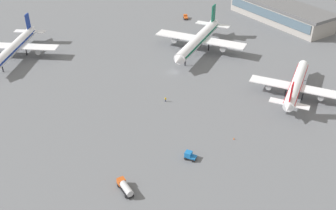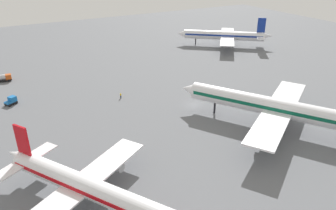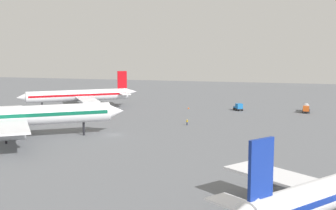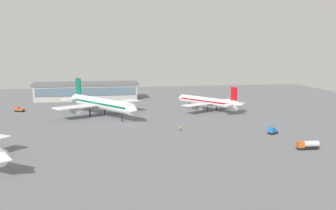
{
  "view_description": "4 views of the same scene",
  "coord_description": "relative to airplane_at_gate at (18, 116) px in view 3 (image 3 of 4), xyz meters",
  "views": [
    {
      "loc": [
        -114.26,
        79.0,
        71.93
      ],
      "look_at": [
        -22.15,
        17.56,
        2.26
      ],
      "focal_mm": 42.09,
      "sensor_mm": 36.0,
      "label": 1
    },
    {
      "loc": [
        -47.57,
        -70.38,
        40.56
      ],
      "look_at": [
        -9.27,
        -1.32,
        2.71
      ],
      "focal_mm": 34.45,
      "sensor_mm": 36.0,
      "label": 2
    },
    {
      "loc": [
        112.18,
        39.38,
        24.16
      ],
      "look_at": [
        -12.83,
        10.56,
        5.93
      ],
      "focal_mm": 52.56,
      "sensor_mm": 36.0,
      "label": 3
    },
    {
      "loc": [
        13.02,
        152.18,
        29.45
      ],
      "look_at": [
        -15.43,
        -1.89,
        6.79
      ],
      "focal_mm": 43.29,
      "sensor_mm": 36.0,
      "label": 4
    }
  ],
  "objects": [
    {
      "name": "ground_crew_worker",
      "position": [
        -26.99,
        35.0,
        -4.7
      ],
      "size": [
        0.53,
        0.53,
        1.67
      ],
      "rotation": [
        0.0,
        0.0,
        5.3
      ],
      "color": "#1E2338",
      "rests_on": "ground"
    },
    {
      "name": "fuel_truck",
      "position": [
        -57.69,
        67.5,
        -4.16
      ],
      "size": [
        6.39,
        2.47,
        2.5
      ],
      "rotation": [
        0.0,
        0.0,
        6.23
      ],
      "color": "black",
      "rests_on": "ground"
    },
    {
      "name": "baggage_tug",
      "position": [
        -56.51,
        46.33,
        -4.39
      ],
      "size": [
        3.74,
        3.46,
        2.3
      ],
      "rotation": [
        0.0,
        0.0,
        0.55
      ],
      "color": "black",
      "rests_on": "ground"
    },
    {
      "name": "safety_cone_near_gate",
      "position": [
        -56.61,
        29.86,
        -5.25
      ],
      "size": [
        0.44,
        0.44,
        0.6
      ],
      "primitive_type": "cone",
      "color": "#EA590C",
      "rests_on": "ground"
    },
    {
      "name": "airplane_at_gate",
      "position": [
        0.0,
        0.0,
        0.0
      ],
      "size": [
        37.5,
        44.65,
        15.26
      ],
      "rotation": [
        0.0,
        0.0,
        2.13
      ],
      "color": "white",
      "rests_on": "ground"
    },
    {
      "name": "airplane_taxiing",
      "position": [
        -49.04,
        -5.58,
        -1.14
      ],
      "size": [
        29.77,
        35.44,
        12.14
      ],
      "rotation": [
        0.0,
        0.0,
        5.27
      ],
      "color": "white",
      "rests_on": "ground"
    },
    {
      "name": "ground",
      "position": [
        -10.26,
        20.03,
        -5.55
      ],
      "size": [
        288.0,
        288.0,
        0.0
      ],
      "primitive_type": "plane",
      "color": "slate"
    }
  ]
}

